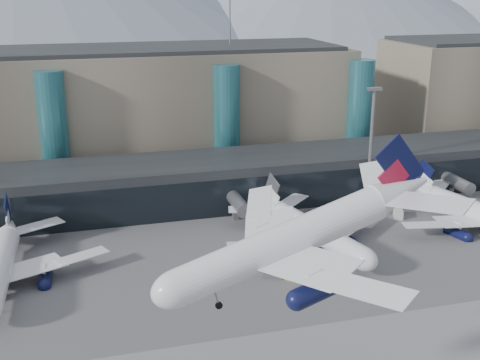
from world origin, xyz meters
name	(u,v)px	position (x,y,z in m)	size (l,w,h in m)	color
ground	(326,346)	(0.00, 0.00, 0.00)	(900.00, 900.00, 0.00)	#515154
concourse	(223,180)	(-0.02, 57.73, 4.97)	(170.00, 27.00, 10.00)	black
terminal_main	(96,111)	(-25.00, 90.00, 15.44)	(130.00, 30.00, 31.00)	gray
teal_towers	(144,128)	(-14.99, 74.01, 14.01)	(116.40, 19.40, 46.00)	#2A6B75
lightmast_mid	(371,140)	(30.00, 48.00, 14.42)	(3.00, 1.20, 25.60)	slate
hero_jet	(308,226)	(-8.65, -13.32, 23.54)	(31.33, 31.55, 10.22)	silver
jet_parked_left	(1,252)	(-43.37, 32.46, 4.40)	(36.10, 34.93, 11.62)	silver
jet_parked_mid	(307,221)	(9.71, 32.16, 4.30)	(34.18, 35.42, 11.37)	silver
jet_parked_right	(469,203)	(44.25, 32.40, 4.36)	(34.60, 35.93, 11.54)	silver
veh_c	(274,272)	(-0.54, 20.62, 0.89)	(3.21, 1.69, 1.78)	#49494E
veh_d	(398,214)	(32.55, 38.94, 0.89)	(3.13, 1.68, 1.79)	silver
veh_h	(292,271)	(2.43, 20.09, 0.91)	(3.29, 1.73, 1.82)	yellow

